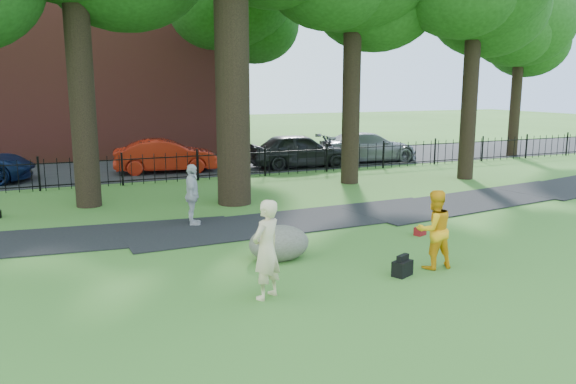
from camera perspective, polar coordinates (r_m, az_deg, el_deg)
name	(u,v)px	position (r m, az deg, el deg)	size (l,w,h in m)	color
ground	(331,264)	(12.57, 4.44, -7.32)	(120.00, 120.00, 0.00)	#386A25
footpath	(300,221)	(16.36, 1.24, -2.97)	(36.00, 2.60, 0.03)	black
street	(177,167)	(27.42, -11.20, 2.47)	(80.00, 7.00, 0.02)	black
iron_fence	(197,166)	(23.48, -9.20, 2.62)	(44.00, 0.04, 1.20)	black
brick_building	(72,46)	(34.66, -21.13, 13.63)	(18.00, 8.00, 12.00)	brown
woman	(266,249)	(10.36, -2.21, -5.86)	(0.68, 0.45, 1.87)	beige
man	(434,229)	(12.45, 14.61, -3.70)	(0.83, 0.65, 1.72)	#FCA815
pedestrian	(192,195)	(15.91, -9.70, -0.31)	(1.02, 0.43, 1.75)	#B9B8BD
boulder	(279,241)	(12.82, -0.92, -4.99)	(1.41, 1.06, 0.82)	#5B574C
backpack	(402,268)	(12.00, 11.54, -7.60)	(0.43, 0.27, 0.32)	black
red_bag	(420,231)	(15.24, 13.27, -3.89)	(0.32, 0.20, 0.22)	maroon
red_sedan	(166,156)	(25.85, -12.31, 3.60)	(1.59, 4.55, 1.50)	maroon
grey_car	(300,150)	(26.85, 1.18, 4.26)	(1.94, 4.82, 1.64)	black
silver_car	(368,147)	(29.15, 8.13, 4.54)	(2.11, 5.18, 1.50)	gray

